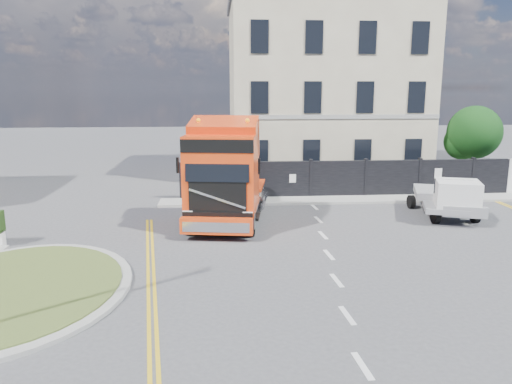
{
  "coord_description": "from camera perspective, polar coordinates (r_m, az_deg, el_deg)",
  "views": [
    {
      "loc": [
        -0.91,
        -17.08,
        5.84
      ],
      "look_at": [
        0.53,
        2.14,
        1.8
      ],
      "focal_mm": 35.0,
      "sensor_mm": 36.0,
      "label": 1
    }
  ],
  "objects": [
    {
      "name": "georgian_building",
      "position": [
        34.29,
        7.48,
        11.62
      ],
      "size": [
        12.3,
        10.3,
        12.8
      ],
      "color": "beige",
      "rests_on": "ground"
    },
    {
      "name": "hoarding_fence",
      "position": [
        27.56,
        11.49,
        1.48
      ],
      "size": [
        18.8,
        0.25,
        2.0
      ],
      "color": "black",
      "rests_on": "ground"
    },
    {
      "name": "tree",
      "position": [
        33.06,
        23.4,
        6.02
      ],
      "size": [
        3.2,
        3.2,
        4.8
      ],
      "color": "#382619",
      "rests_on": "ground"
    },
    {
      "name": "flatbed_pickup",
      "position": [
        23.91,
        21.39,
        -0.63
      ],
      "size": [
        3.11,
        4.93,
        1.89
      ],
      "rotation": [
        0.0,
        0.0,
        -0.32
      ],
      "color": "gray",
      "rests_on": "ground"
    },
    {
      "name": "pavement_far",
      "position": [
        26.75,
        10.78,
        -0.86
      ],
      "size": [
        20.0,
        1.6,
        0.12
      ],
      "primitive_type": "cube",
      "color": "gray",
      "rests_on": "ground"
    },
    {
      "name": "traffic_island",
      "position": [
        16.39,
        -26.21,
        -10.02
      ],
      "size": [
        6.8,
        6.8,
        0.17
      ],
      "color": "gray",
      "rests_on": "ground"
    },
    {
      "name": "truck",
      "position": [
        21.41,
        -3.56,
        1.53
      ],
      "size": [
        3.89,
        7.86,
        4.51
      ],
      "rotation": [
        0.0,
        0.0,
        -0.15
      ],
      "color": "black",
      "rests_on": "ground"
    },
    {
      "name": "ground",
      "position": [
        18.08,
        -1.19,
        -7.02
      ],
      "size": [
        120.0,
        120.0,
        0.0
      ],
      "primitive_type": "plane",
      "color": "#424244",
      "rests_on": "ground"
    }
  ]
}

